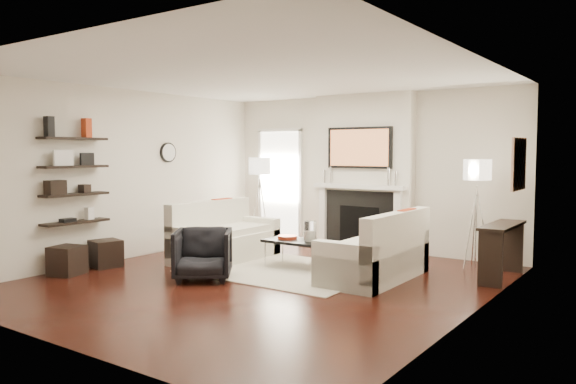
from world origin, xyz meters
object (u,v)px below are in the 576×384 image
Objects in this scene: coffee_table at (301,242)px; lamp_left_shade at (260,166)px; loveseat_left_base at (226,247)px; loveseat_right_base at (374,263)px; ottoman_near at (106,253)px; lamp_right_shade at (477,170)px; armchair at (203,252)px.

coffee_table is 2.53m from lamp_left_shade.
loveseat_left_base and coffee_table have the same top height.
coffee_table is at bearing -179.16° from loveseat_right_base.
loveseat_left_base is 2.54m from loveseat_right_base.
loveseat_left_base is 1.39m from coffee_table.
loveseat_right_base reaches higher than ottoman_near.
loveseat_left_base is 1.00× the size of loveseat_right_base.
loveseat_left_base is at bearing 52.71° from ottoman_near.
loveseat_left_base is at bearing -175.02° from coffee_table.
loveseat_left_base is at bearing -153.75° from lamp_right_shade.
lamp_right_shade is (2.05, 1.57, 1.05)m from coffee_table.
loveseat_right_base is at bearing 3.09° from loveseat_left_base.
lamp_left_shade is (-0.48, 1.50, 1.24)m from loveseat_left_base.
lamp_right_shade is at bearing 60.09° from loveseat_right_base.
ottoman_near is at bearing -145.32° from lamp_right_shade.
armchair is at bearing -133.42° from lamp_right_shade.
lamp_left_shade is 3.25m from ottoman_near.
coffee_table is 2.75× the size of lamp_right_shade.
lamp_left_shade reaches higher than armchair.
lamp_right_shade is at bearing 26.25° from loveseat_left_base.
coffee_table reaches higher than ottoman_near.
lamp_left_shade reaches higher than loveseat_right_base.
loveseat_right_base is at bearing -0.87° from armchair.
coffee_table is at bearing 25.57° from armchair.
lamp_left_shade is (-3.01, 1.36, 1.24)m from loveseat_right_base.
loveseat_right_base is at bearing 23.48° from ottoman_near.
loveseat_right_base is at bearing -119.91° from lamp_right_shade.
coffee_table is 2.92m from ottoman_near.
lamp_left_shade is at bearing 75.99° from armchair.
loveseat_right_base is 1.64× the size of coffee_table.
loveseat_left_base is 4.01m from lamp_right_shade.
coffee_table is 1.51m from armchair.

